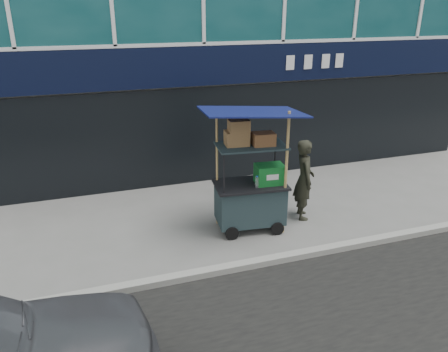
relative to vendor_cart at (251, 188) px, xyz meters
name	(u,v)px	position (x,y,z in m)	size (l,w,h in m)	color
ground	(267,257)	(-0.13, -1.14, -0.88)	(80.00, 80.00, 0.00)	slate
curb	(272,260)	(-0.13, -1.34, -0.82)	(80.00, 0.18, 0.12)	gray
vendor_cart	(251,188)	(0.00, 0.00, 0.00)	(1.98, 1.50, 2.51)	#1C2C30
vendor_man	(304,179)	(1.23, 0.12, -0.02)	(0.63, 0.41, 1.71)	#27281D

